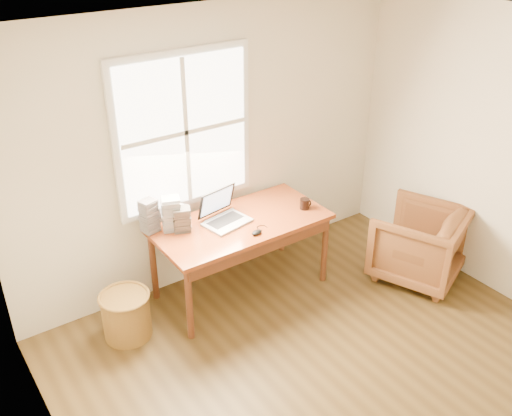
# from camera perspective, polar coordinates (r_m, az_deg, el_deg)

# --- Properties ---
(room_shell) EXTENTS (4.04, 4.54, 2.64)m
(room_shell) POSITION_cam_1_polar(r_m,az_deg,el_deg) (3.79, 11.77, -4.08)
(room_shell) COLOR #4D391A
(room_shell) RESTS_ON ground
(desk) EXTENTS (1.60, 0.80, 0.04)m
(desk) POSITION_cam_1_polar(r_m,az_deg,el_deg) (5.19, -1.56, -1.51)
(desk) COLOR brown
(desk) RESTS_ON room_shell
(armchair) EXTENTS (1.03, 1.04, 0.73)m
(armchair) POSITION_cam_1_polar(r_m,az_deg,el_deg) (5.79, 15.94, -3.45)
(armchair) COLOR brown
(armchair) RESTS_ON room_shell
(wicker_stool) EXTENTS (0.45, 0.45, 0.41)m
(wicker_stool) POSITION_cam_1_polar(r_m,az_deg,el_deg) (5.06, -12.82, -10.45)
(wicker_stool) COLOR brown
(wicker_stool) RESTS_ON room_shell
(laptop) EXTENTS (0.49, 0.50, 0.31)m
(laptop) POSITION_cam_1_polar(r_m,az_deg,el_deg) (5.07, -2.94, -0.05)
(laptop) COLOR #B0B4B8
(laptop) RESTS_ON desk
(mouse) EXTENTS (0.11, 0.08, 0.03)m
(mouse) POSITION_cam_1_polar(r_m,az_deg,el_deg) (4.97, 0.07, -2.46)
(mouse) COLOR black
(mouse) RESTS_ON desk
(coffee_mug) EXTENTS (0.11, 0.11, 0.10)m
(coffee_mug) POSITION_cam_1_polar(r_m,az_deg,el_deg) (5.38, 4.88, 0.43)
(coffee_mug) COLOR black
(coffee_mug) RESTS_ON desk
(cd_stack_a) EXTENTS (0.20, 0.19, 0.31)m
(cd_stack_a) POSITION_cam_1_polar(r_m,az_deg,el_deg) (5.03, -8.49, -0.58)
(cd_stack_a) COLOR silver
(cd_stack_a) RESTS_ON desk
(cd_stack_b) EXTENTS (0.18, 0.17, 0.22)m
(cd_stack_b) POSITION_cam_1_polar(r_m,az_deg,el_deg) (5.02, -7.46, -1.09)
(cd_stack_b) COLOR #232328
(cd_stack_b) RESTS_ON desk
(cd_stack_c) EXTENTS (0.16, 0.15, 0.31)m
(cd_stack_c) POSITION_cam_1_polar(r_m,az_deg,el_deg) (5.03, -10.64, -0.81)
(cd_stack_c) COLOR #9D9EAA
(cd_stack_c) RESTS_ON desk
(cd_stack_d) EXTENTS (0.16, 0.15, 0.16)m
(cd_stack_d) POSITION_cam_1_polar(r_m,az_deg,el_deg) (5.14, -7.46, -0.74)
(cd_stack_d) COLOR silver
(cd_stack_d) RESTS_ON desk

